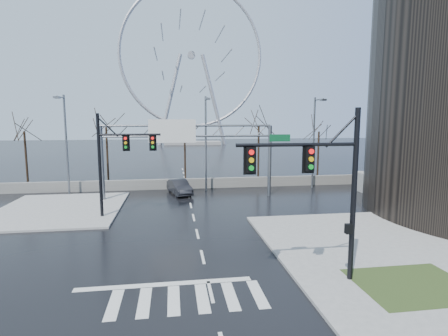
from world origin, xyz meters
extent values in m
plane|color=black|center=(0.00, 0.00, 0.00)|extent=(260.00, 260.00, 0.00)
cube|color=gray|center=(10.00, 2.00, 0.07)|extent=(12.00, 10.00, 0.15)
cube|color=gray|center=(-11.00, 12.00, 0.07)|extent=(10.00, 12.00, 0.15)
cube|color=#2D421B|center=(9.00, -5.00, 0.15)|extent=(5.00, 4.00, 0.02)
cube|color=slate|center=(0.00, 20.00, 0.55)|extent=(52.00, 0.50, 1.10)
cylinder|color=black|center=(6.50, -4.00, 4.00)|extent=(0.24, 0.24, 8.00)
cylinder|color=black|center=(3.80, -4.00, 6.40)|extent=(5.40, 0.16, 0.16)
cube|color=black|center=(4.30, -4.15, 5.80)|extent=(0.35, 0.28, 1.05)
cube|color=black|center=(1.70, -4.15, 5.80)|extent=(0.35, 0.28, 1.05)
cylinder|color=black|center=(-7.00, 9.00, 4.00)|extent=(0.24, 0.24, 8.00)
cylinder|color=black|center=(-4.70, 9.00, 6.40)|extent=(4.60, 0.16, 0.16)
cube|color=black|center=(-5.00, 8.85, 5.80)|extent=(0.35, 0.28, 1.05)
cube|color=black|center=(-3.00, 8.85, 5.80)|extent=(0.35, 0.28, 1.05)
cylinder|color=slate|center=(-8.00, 15.00, 3.50)|extent=(0.36, 0.36, 7.00)
cylinder|color=slate|center=(8.00, 15.00, 3.50)|extent=(0.36, 0.36, 7.00)
cylinder|color=slate|center=(0.00, 15.00, 7.00)|extent=(16.00, 0.20, 0.20)
cylinder|color=slate|center=(0.00, 15.00, 6.00)|extent=(16.00, 0.20, 0.20)
cube|color=#0A4B24|center=(-1.50, 14.85, 6.50)|extent=(4.20, 0.10, 2.00)
cube|color=silver|center=(-1.50, 14.79, 6.50)|extent=(4.40, 0.02, 2.20)
cylinder|color=slate|center=(-12.00, 18.50, 5.00)|extent=(0.20, 0.20, 10.00)
cylinder|color=slate|center=(-12.00, 17.40, 9.70)|extent=(0.12, 2.20, 0.12)
cube|color=slate|center=(-12.00, 16.40, 9.60)|extent=(0.50, 0.70, 0.18)
cylinder|color=slate|center=(2.00, 18.50, 5.00)|extent=(0.20, 0.20, 10.00)
cylinder|color=slate|center=(2.00, 17.40, 9.70)|extent=(0.12, 2.20, 0.12)
cube|color=slate|center=(2.00, 16.40, 9.60)|extent=(0.50, 0.70, 0.18)
cylinder|color=slate|center=(14.00, 18.50, 5.00)|extent=(0.20, 0.20, 10.00)
cylinder|color=slate|center=(14.00, 17.40, 9.70)|extent=(0.12, 2.20, 0.12)
cube|color=slate|center=(14.00, 16.40, 9.60)|extent=(0.50, 0.70, 0.18)
cylinder|color=black|center=(-18.00, 24.00, 3.15)|extent=(0.24, 0.24, 6.30)
cylinder|color=black|center=(-9.00, 23.50, 3.38)|extent=(0.24, 0.24, 6.75)
cylinder|color=black|center=(0.00, 24.50, 2.93)|extent=(0.24, 0.24, 5.85)
cylinder|color=black|center=(9.00, 23.50, 3.51)|extent=(0.24, 0.24, 7.02)
cylinder|color=black|center=(17.00, 24.00, 3.06)|extent=(0.24, 0.24, 6.12)
cube|color=gray|center=(5.00, 95.00, 0.50)|extent=(18.00, 6.00, 1.00)
torus|color=#B2B2B7|center=(5.00, 95.00, 28.00)|extent=(45.00, 1.00, 45.00)
cylinder|color=#B2B2B7|center=(5.00, 95.00, 28.00)|extent=(2.40, 1.50, 2.40)
cylinder|color=#B2B2B7|center=(-2.00, 95.00, 14.00)|extent=(8.28, 1.20, 28.82)
cylinder|color=#B2B2B7|center=(12.00, 95.00, 14.00)|extent=(8.28, 1.20, 28.82)
imported|color=black|center=(-0.88, 17.00, 0.75)|extent=(2.71, 4.79, 1.49)
camera|label=1|loc=(-1.54, -18.35, 7.39)|focal=28.00mm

